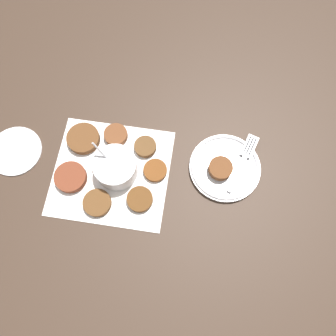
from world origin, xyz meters
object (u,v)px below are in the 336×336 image
Objects in this scene: extra_saucer at (15,151)px; serving_plate at (225,167)px; sauce_bowl at (116,167)px; fork at (245,157)px; fritter_on_plate at (220,168)px.

serving_plate is at bearing -171.19° from extra_saucer.
sauce_bowl is 0.32m from fork.
fork reaches higher than extra_saucer.
sauce_bowl is at bearing 15.07° from serving_plate.
sauce_bowl is at bearing 19.22° from fork.
serving_plate is (-0.26, -0.07, -0.02)m from sauce_bowl.
fork is (-0.05, -0.05, -0.01)m from fritter_on_plate.
fork is (-0.31, -0.11, -0.01)m from sauce_bowl.
sauce_bowl is 0.27m from extra_saucer.
fritter_on_plate is 0.36× the size of fork.
fritter_on_plate is (0.01, 0.01, 0.02)m from serving_plate.
serving_plate is 0.03m from fritter_on_plate.
serving_plate is 3.04× the size of fritter_on_plate.
fritter_on_plate reaches higher than extra_saucer.
fritter_on_plate is 0.07m from fork.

